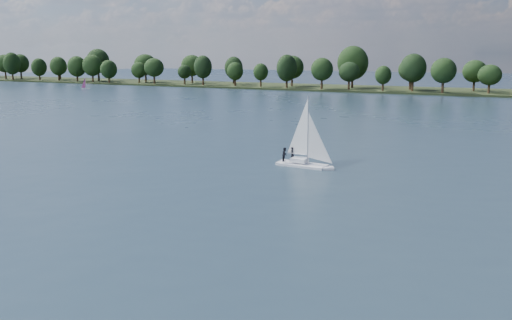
{
  "coord_description": "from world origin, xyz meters",
  "views": [
    {
      "loc": [
        21.6,
        -17.09,
        14.68
      ],
      "look_at": [
        -8.74,
        40.4,
        2.5
      ],
      "focal_mm": 40.0,
      "sensor_mm": 36.0,
      "label": 1
    }
  ],
  "objects": [
    {
      "name": "treeline",
      "position": [
        -15.61,
        209.38,
        8.08
      ],
      "size": [
        562.43,
        73.77,
        18.87
      ],
      "color": "black",
      "rests_on": "ground"
    },
    {
      "name": "pontoon",
      "position": [
        -179.44,
        189.84,
        0.0
      ],
      "size": [
        4.37,
        2.91,
        0.5
      ],
      "primitive_type": "cube",
      "rotation": [
        0.0,
        0.0,
        0.25
      ],
      "color": "#595C5F",
      "rests_on": "ground"
    },
    {
      "name": "far_shore",
      "position": [
        0.0,
        212.0,
        0.0
      ],
      "size": [
        660.0,
        40.0,
        1.5
      ],
      "primitive_type": "cube",
      "color": "black",
      "rests_on": "ground"
    },
    {
      "name": "ground",
      "position": [
        0.0,
        100.0,
        0.0
      ],
      "size": [
        700.0,
        700.0,
        0.0
      ],
      "primitive_type": "plane",
      "color": "#233342",
      "rests_on": "ground"
    },
    {
      "name": "sailboat",
      "position": [
        -7.36,
        50.79,
        2.72
      ],
      "size": [
        7.54,
        2.66,
        9.74
      ],
      "rotation": [
        0.0,
        0.0,
        -0.08
      ],
      "color": "white",
      "rests_on": "ground"
    },
    {
      "name": "dinghy_pink",
      "position": [
        -153.0,
        161.19,
        1.21
      ],
      "size": [
        3.29,
        2.99,
        5.13
      ],
      "rotation": [
        0.0,
        0.0,
        0.68
      ],
      "color": "silver",
      "rests_on": "ground"
    }
  ]
}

